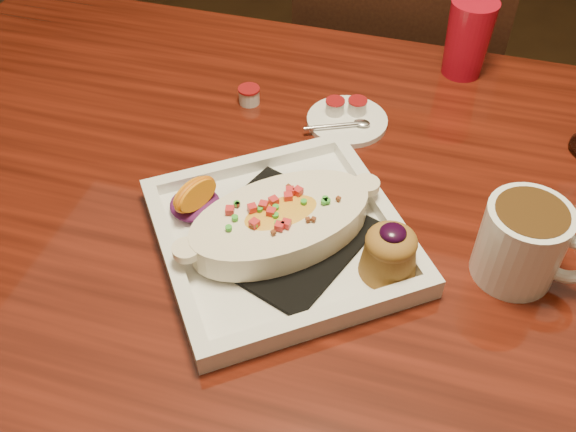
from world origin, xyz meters
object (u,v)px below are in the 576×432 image
(plate, at_px, (289,231))
(saucer, at_px, (346,118))
(red_tumbler, at_px, (468,38))
(coffee_mug, at_px, (525,241))
(chair_far, at_px, (393,95))
(table, at_px, (330,256))

(plate, distance_m, saucer, 0.27)
(saucer, distance_m, red_tumbler, 0.25)
(saucer, height_order, red_tumbler, red_tumbler)
(coffee_mug, xyz_separation_m, saucer, (-0.26, 0.23, -0.05))
(saucer, bearing_deg, plate, -92.59)
(chair_far, relative_size, saucer, 7.62)
(table, bearing_deg, chair_far, 90.00)
(saucer, bearing_deg, coffee_mug, -41.75)
(coffee_mug, relative_size, saucer, 1.11)
(coffee_mug, bearing_deg, plate, -161.12)
(table, height_order, coffee_mug, coffee_mug)
(chair_far, xyz_separation_m, coffee_mug, (0.23, -0.67, 0.30))
(chair_far, relative_size, plate, 2.29)
(plate, relative_size, red_tumbler, 3.22)
(chair_far, distance_m, plate, 0.76)
(table, distance_m, plate, 0.15)
(chair_far, distance_m, coffee_mug, 0.77)
(red_tumbler, bearing_deg, saucer, -129.17)
(chair_far, height_order, red_tumbler, chair_far)
(coffee_mug, bearing_deg, red_tumbler, 115.35)
(plate, height_order, saucer, plate)
(table, bearing_deg, saucer, 97.85)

